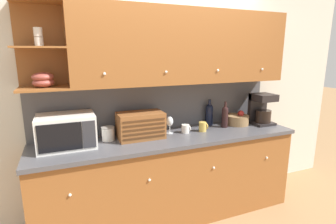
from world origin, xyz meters
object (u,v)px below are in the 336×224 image
mug_blue_second (186,129)px  coffee_maker (261,109)px  bread_box (141,125)px  mug (203,127)px  second_wine_bottle (209,114)px  wine_bottle (225,116)px  microwave (66,131)px  wine_glass (170,122)px  fruit_basket (237,119)px  storage_canister (108,134)px

mug_blue_second → coffee_maker: 1.02m
bread_box → mug: bearing=-3.2°
second_wine_bottle → wine_bottle: second_wine_bottle is taller
second_wine_bottle → mug_blue_second: bearing=-156.7°
microwave → wine_glass: bearing=1.1°
second_wine_bottle → coffee_maker: coffee_maker is taller
mug_blue_second → second_wine_bottle: (0.40, 0.17, 0.10)m
microwave → coffee_maker: coffee_maker is taller
wine_glass → second_wine_bottle: second_wine_bottle is taller
fruit_basket → wine_glass: bearing=-178.2°
mug → wine_bottle: bearing=8.7°
wine_glass → mug_blue_second: (0.17, -0.04, -0.08)m
mug → second_wine_bottle: bearing=44.9°
bread_box → mug: size_ratio=4.36×
bread_box → second_wine_bottle: bearing=9.8°
storage_canister → mug_blue_second: 0.82m
storage_canister → mug_blue_second: (0.82, -0.07, -0.02)m
second_wine_bottle → coffee_maker: 0.64m
storage_canister → mug: storage_canister is taller
mug_blue_second → wine_bottle: 0.53m
storage_canister → fruit_basket: 1.55m
mug_blue_second → wine_glass: bearing=165.8°
fruit_basket → microwave: bearing=-178.5°
microwave → mug_blue_second: (1.20, -0.02, -0.11)m
wine_glass → coffee_maker: size_ratio=0.50×
microwave → wine_glass: size_ratio=2.69×
coffee_maker → wine_glass: bearing=177.3°
second_wine_bottle → wine_bottle: size_ratio=1.03×
storage_canister → wine_bottle: 1.34m
mug → storage_canister: bearing=174.8°
microwave → wine_bottle: same height
storage_canister → mug: size_ratio=1.28×
wine_bottle → bread_box: bearing=-179.5°
bread_box → mug: bread_box is taller
bread_box → wine_glass: bearing=4.6°
mug_blue_second → wine_bottle: size_ratio=0.32×
microwave → coffee_maker: bearing=-0.9°
bread_box → storage_canister: bearing=170.5°
wine_bottle → fruit_basket: bearing=12.3°
storage_canister → mug_blue_second: bearing=-4.9°
storage_canister → wine_bottle: bearing=-1.9°
bread_box → wine_glass: size_ratio=2.45×
mug → coffee_maker: size_ratio=0.28×
storage_canister → microwave: bearing=-172.9°
storage_canister → fruit_basket: (1.55, 0.00, -0.01)m
mug_blue_second → mug: bearing=-6.5°
mug_blue_second → fruit_basket: bearing=5.6°
bread_box → wine_bottle: wine_bottle is taller
wine_glass → second_wine_bottle: 0.58m
storage_canister → second_wine_bottle: 1.22m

